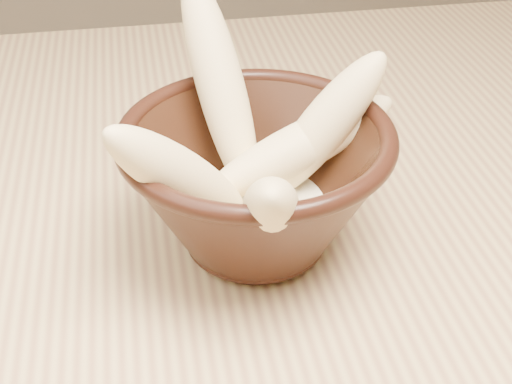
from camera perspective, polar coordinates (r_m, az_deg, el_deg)
The scene contains 8 objects.
table at distance 0.75m, azimuth 0.34°, elevation -3.34°, with size 1.20×0.80×0.75m.
bowl at distance 0.57m, azimuth -0.00°, elevation 0.83°, with size 0.22×0.22×0.12m.
milk_puddle at distance 0.59m, azimuth -0.00°, elevation -1.52°, with size 0.12×0.12×0.02m, color beige.
banana_upright at distance 0.59m, azimuth -2.91°, elevation 8.68°, with size 0.04×0.04×0.19m, color #F8D892.
banana_left at distance 0.52m, azimuth -6.00°, elevation 1.19°, with size 0.04×0.04×0.16m, color #F8D892.
banana_right at distance 0.58m, azimuth 5.47°, elevation 5.26°, with size 0.04×0.04×0.15m, color #F8D892.
banana_across at distance 0.58m, azimuth 3.68°, elevation 3.69°, with size 0.04×0.04×0.18m, color #F8D892.
banana_front at distance 0.50m, azimuth 1.19°, elevation -1.31°, with size 0.04×0.04×0.14m, color #F8D892.
Camera 1 is at (-0.11, -0.58, 1.14)m, focal length 50.00 mm.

